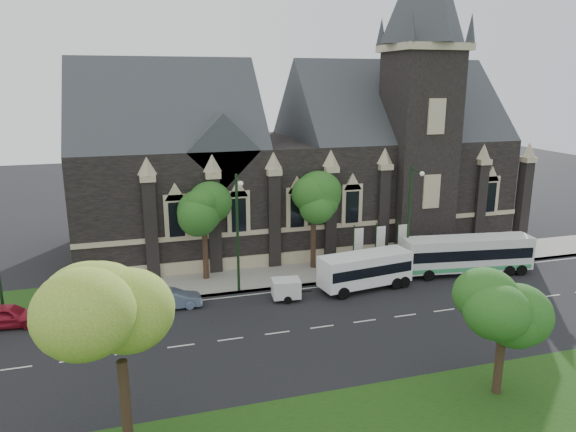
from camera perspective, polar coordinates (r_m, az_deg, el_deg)
name	(u,v)px	position (r m, az deg, el deg)	size (l,w,h in m)	color
ground	(322,327)	(35.12, 3.67, -11.79)	(160.00, 160.00, 0.00)	black
sidewalk	(282,276)	(43.39, -0.65, -6.41)	(80.00, 5.00, 0.15)	gray
museum	(307,158)	(51.47, 2.01, 6.20)	(40.00, 17.70, 29.90)	black
tree_park_near	(124,312)	(22.68, -17.20, -9.83)	(4.42, 4.42, 8.56)	black
tree_park_east	(506,307)	(28.67, 22.34, -9.00)	(3.40, 3.40, 6.28)	black
tree_walk_right	(315,201)	(43.78, 2.95, 1.61)	(4.08, 4.08, 7.80)	black
tree_walk_left	(206,209)	(41.74, -8.80, 0.71)	(3.91, 3.91, 7.64)	black
street_lamp_near	(410,214)	(43.49, 13.00, 0.21)	(0.36, 1.88, 9.00)	black
street_lamp_mid	(238,227)	(38.72, -5.40, -1.21)	(0.36, 1.88, 9.00)	black
banner_flag_left	(357,244)	(44.23, 7.39, -2.97)	(0.90, 0.10, 4.00)	black
banner_flag_center	(379,242)	(45.05, 9.73, -2.73)	(0.90, 0.10, 4.00)	black
banner_flag_right	(400,240)	(45.94, 11.97, -2.51)	(0.90, 0.10, 4.00)	black
tour_coach	(468,254)	(45.92, 18.71, -3.88)	(10.80, 3.68, 3.09)	silver
shuttle_bus	(365,269)	(40.90, 8.30, -5.61)	(7.40, 3.36, 2.76)	white
box_trailer	(286,288)	(38.72, -0.21, -7.77)	(2.96, 1.75, 1.54)	silver
sedan	(172,299)	(38.33, -12.33, -8.70)	(1.42, 4.06, 1.34)	#7387A6
car_far_red	(8,316)	(39.26, -27.89, -9.43)	(1.76, 4.37, 1.49)	maroon
car_far_white	(94,304)	(38.71, -20.06, -8.90)	(2.12, 5.21, 1.51)	silver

